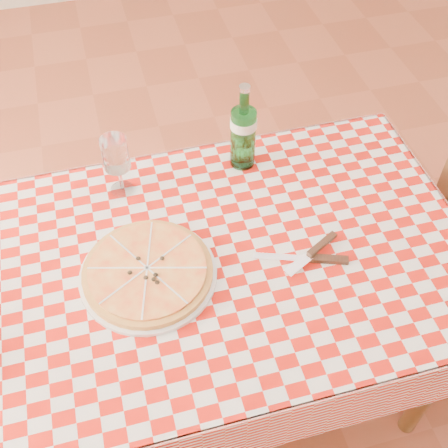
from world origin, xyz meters
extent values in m
plane|color=brown|center=(0.00, 0.00, 0.00)|extent=(6.00, 6.00, 0.00)
cube|color=brown|center=(0.00, 0.00, 0.73)|extent=(1.20, 0.80, 0.04)
cylinder|color=brown|center=(0.54, -0.34, 0.35)|extent=(0.06, 0.06, 0.71)
cylinder|color=brown|center=(-0.54, 0.34, 0.35)|extent=(0.06, 0.06, 0.71)
cylinder|color=brown|center=(0.54, 0.34, 0.35)|extent=(0.06, 0.06, 0.71)
cube|color=#AB130A|center=(0.00, 0.00, 0.75)|extent=(1.30, 0.90, 0.01)
cylinder|color=brown|center=(0.66, -0.17, 0.20)|extent=(0.03, 0.03, 0.40)
cylinder|color=brown|center=(0.76, 0.15, 0.20)|extent=(0.03, 0.03, 0.40)
camera|label=1|loc=(-0.28, -0.89, 1.97)|focal=45.00mm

